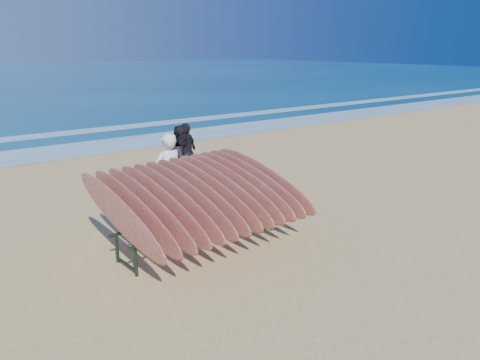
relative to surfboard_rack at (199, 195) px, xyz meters
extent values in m
plane|color=tan|center=(1.18, -0.42, -0.96)|extent=(120.00, 120.00, 0.00)
plane|color=white|center=(1.18, 9.58, -0.95)|extent=(160.00, 160.00, 0.00)
plane|color=white|center=(1.18, 13.08, -0.95)|extent=(160.00, 160.00, 0.00)
cylinder|color=black|center=(-1.46, -0.42, -0.71)|extent=(0.06, 0.06, 0.50)
cylinder|color=black|center=(1.50, -0.23, -0.71)|extent=(0.06, 0.06, 0.50)
cylinder|color=black|center=(-1.50, 0.23, -0.71)|extent=(0.06, 0.06, 0.50)
cylinder|color=black|center=(1.46, 0.42, -0.71)|extent=(0.06, 0.06, 0.50)
cylinder|color=black|center=(0.02, -0.32, -0.46)|extent=(3.20, 0.27, 0.06)
cylinder|color=black|center=(-0.02, 0.32, -0.46)|extent=(3.20, 0.27, 0.06)
cylinder|color=black|center=(-1.48, -0.10, -0.88)|extent=(0.09, 0.65, 0.04)
cylinder|color=black|center=(1.48, 0.10, -0.88)|extent=(0.09, 0.65, 0.04)
ellipsoid|color=maroon|center=(-1.55, -0.10, 0.01)|extent=(0.27, 2.93, 1.24)
ellipsoid|color=maroon|center=(-1.29, -0.08, 0.01)|extent=(0.27, 2.93, 1.24)
ellipsoid|color=maroon|center=(-1.03, -0.07, 0.01)|extent=(0.27, 2.93, 1.24)
ellipsoid|color=maroon|center=(-0.77, -0.05, 0.01)|extent=(0.27, 2.93, 1.24)
ellipsoid|color=maroon|center=(-0.52, -0.03, 0.01)|extent=(0.27, 2.93, 1.24)
ellipsoid|color=maroon|center=(-0.26, -0.02, 0.01)|extent=(0.27, 2.93, 1.24)
ellipsoid|color=maroon|center=(0.00, 0.00, 0.01)|extent=(0.27, 2.93, 1.24)
ellipsoid|color=maroon|center=(0.26, 0.02, 0.01)|extent=(0.27, 2.93, 1.24)
ellipsoid|color=maroon|center=(0.52, 0.03, 0.01)|extent=(0.27, 2.93, 1.24)
ellipsoid|color=maroon|center=(0.77, 0.05, 0.01)|extent=(0.27, 2.93, 1.24)
ellipsoid|color=maroon|center=(1.03, 0.07, 0.01)|extent=(0.27, 2.93, 1.24)
ellipsoid|color=maroon|center=(1.29, 0.08, 0.01)|extent=(0.27, 2.93, 1.24)
ellipsoid|color=maroon|center=(1.55, 0.10, 0.01)|extent=(0.27, 2.93, 1.24)
imported|color=white|center=(0.32, 1.74, -0.06)|extent=(0.70, 0.51, 1.78)
imported|color=black|center=(1.16, 2.58, -0.08)|extent=(1.08, 1.04, 1.76)
imported|color=black|center=(2.03, 3.92, -0.18)|extent=(0.97, 0.82, 1.56)
camera|label=1|loc=(-4.15, -6.77, 2.55)|focal=35.00mm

